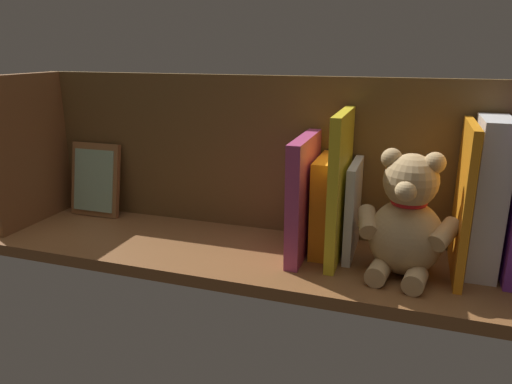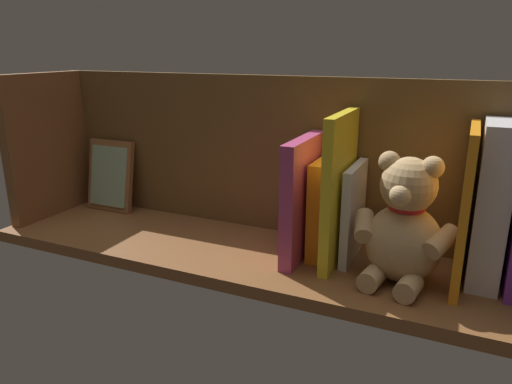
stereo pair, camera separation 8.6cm
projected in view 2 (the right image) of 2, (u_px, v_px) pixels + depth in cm
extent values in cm
cube|color=brown|center=(256.00, 255.00, 89.24)|extent=(104.71, 27.16, 2.20)
cube|color=brown|center=(280.00, 156.00, 94.29)|extent=(104.71, 1.50, 31.04)
cube|color=brown|center=(47.00, 146.00, 104.33)|extent=(2.40, 21.16, 31.04)
cube|color=silver|center=(491.00, 204.00, 73.60)|extent=(4.71, 12.13, 25.65)
cube|color=orange|center=(465.00, 207.00, 73.22)|extent=(1.32, 16.75, 25.02)
ellipsoid|color=tan|center=(403.00, 243.00, 75.55)|extent=(13.54, 12.49, 12.65)
sphere|color=tan|center=(409.00, 185.00, 72.77)|extent=(8.69, 8.69, 8.69)
sphere|color=tan|center=(433.00, 167.00, 70.11)|extent=(3.36, 3.36, 3.36)
sphere|color=tan|center=(389.00, 162.00, 73.54)|extent=(3.36, 3.36, 3.36)
sphere|color=#DBB77F|center=(401.00, 195.00, 70.00)|extent=(3.36, 3.36, 3.36)
cylinder|color=tan|center=(442.00, 242.00, 70.48)|extent=(5.60, 6.87, 4.68)
cylinder|color=tan|center=(364.00, 226.00, 76.80)|extent=(4.10, 6.66, 4.68)
cylinder|color=tan|center=(408.00, 288.00, 71.10)|extent=(4.06, 5.21, 3.36)
cylinder|color=tan|center=(372.00, 278.00, 74.10)|extent=(4.06, 5.21, 3.36)
torus|color=red|center=(407.00, 207.00, 73.77)|extent=(6.60, 6.60, 0.99)
cube|color=silver|center=(354.00, 212.00, 83.09)|extent=(1.44, 12.69, 16.98)
cube|color=yellow|center=(339.00, 189.00, 80.93)|extent=(1.72, 16.69, 25.96)
cube|color=orange|center=(325.00, 207.00, 85.16)|extent=(2.90, 12.50, 17.53)
cube|color=#B23F72|center=(303.00, 198.00, 83.80)|extent=(2.38, 17.33, 21.47)
cube|color=brown|center=(111.00, 175.00, 109.30)|extent=(11.75, 4.38, 16.13)
cube|color=#8CAD8C|center=(108.00, 176.00, 108.67)|extent=(9.87, 3.05, 13.42)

